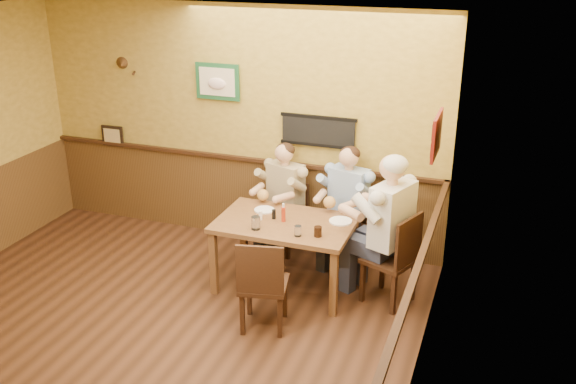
% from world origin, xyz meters
% --- Properties ---
extents(room, '(5.02, 5.03, 2.81)m').
position_xyz_m(room, '(0.14, 0.17, 1.69)').
color(room, '#331C0F').
rests_on(room, ground).
extents(dining_table, '(1.40, 0.90, 0.75)m').
position_xyz_m(dining_table, '(0.97, 1.50, 0.66)').
color(dining_table, brown).
rests_on(dining_table, ground).
extents(chair_back_left, '(0.49, 0.49, 0.84)m').
position_xyz_m(chair_back_left, '(0.69, 2.28, 0.42)').
color(chair_back_left, '#382012').
rests_on(chair_back_left, ground).
extents(chair_back_right, '(0.49, 0.49, 0.86)m').
position_xyz_m(chair_back_right, '(1.43, 2.29, 0.43)').
color(chair_back_right, '#382012').
rests_on(chair_back_right, ground).
extents(chair_right_end, '(0.59, 0.59, 0.98)m').
position_xyz_m(chair_right_end, '(2.05, 1.56, 0.49)').
color(chair_right_end, '#382012').
rests_on(chair_right_end, ground).
extents(chair_near_side, '(0.52, 0.52, 0.94)m').
position_xyz_m(chair_near_side, '(1.03, 0.72, 0.47)').
color(chair_near_side, '#382012').
rests_on(chair_near_side, ground).
extents(diner_tan_shirt, '(0.70, 0.70, 1.19)m').
position_xyz_m(diner_tan_shirt, '(0.69, 2.28, 0.60)').
color(diner_tan_shirt, tan).
rests_on(diner_tan_shirt, ground).
extents(diner_blue_polo, '(0.69, 0.69, 1.23)m').
position_xyz_m(diner_blue_polo, '(1.43, 2.29, 0.61)').
color(diner_blue_polo, '#8DAAD4').
rests_on(diner_blue_polo, ground).
extents(diner_white_elder, '(0.84, 0.84, 1.40)m').
position_xyz_m(diner_white_elder, '(2.05, 1.56, 0.70)').
color(diner_white_elder, silver).
rests_on(diner_white_elder, ground).
extents(water_glass_left, '(0.11, 0.11, 0.14)m').
position_xyz_m(water_glass_left, '(0.76, 1.22, 0.82)').
color(water_glass_left, silver).
rests_on(water_glass_left, dining_table).
extents(water_glass_mid, '(0.07, 0.07, 0.11)m').
position_xyz_m(water_glass_mid, '(1.20, 1.22, 0.80)').
color(water_glass_mid, silver).
rests_on(water_glass_mid, dining_table).
extents(cola_tumbler, '(0.10, 0.10, 0.10)m').
position_xyz_m(cola_tumbler, '(1.39, 1.28, 0.80)').
color(cola_tumbler, black).
rests_on(cola_tumbler, dining_table).
extents(hot_sauce_bottle, '(0.05, 0.05, 0.18)m').
position_xyz_m(hot_sauce_bottle, '(0.95, 1.49, 0.84)').
color(hot_sauce_bottle, '#B32E13').
rests_on(hot_sauce_bottle, dining_table).
extents(salt_shaker, '(0.05, 0.05, 0.10)m').
position_xyz_m(salt_shaker, '(0.71, 1.46, 0.80)').
color(salt_shaker, white).
rests_on(salt_shaker, dining_table).
extents(pepper_shaker, '(0.04, 0.04, 0.10)m').
position_xyz_m(pepper_shaker, '(0.83, 1.52, 0.80)').
color(pepper_shaker, black).
rests_on(pepper_shaker, dining_table).
extents(plate_far_left, '(0.25, 0.25, 0.01)m').
position_xyz_m(plate_far_left, '(0.66, 1.69, 0.76)').
color(plate_far_left, white).
rests_on(plate_far_left, dining_table).
extents(plate_far_right, '(0.24, 0.24, 0.02)m').
position_xyz_m(plate_far_right, '(1.51, 1.68, 0.76)').
color(plate_far_right, white).
rests_on(plate_far_right, dining_table).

